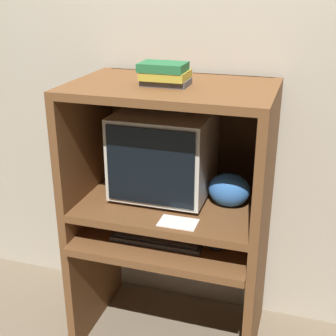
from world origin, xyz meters
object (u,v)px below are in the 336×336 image
(keyboard, at_px, (159,237))
(snack_bag, at_px, (229,190))
(mouse, at_px, (216,246))
(book_stack, at_px, (165,74))
(crt_monitor, at_px, (164,153))

(keyboard, height_order, snack_bag, snack_bag)
(keyboard, relative_size, mouse, 6.05)
(snack_bag, height_order, book_stack, book_stack)
(snack_bag, bearing_deg, mouse, -97.73)
(crt_monitor, bearing_deg, keyboard, -79.93)
(keyboard, distance_m, snack_bag, 0.40)
(keyboard, distance_m, book_stack, 0.75)
(mouse, relative_size, snack_bag, 0.37)
(keyboard, height_order, book_stack, book_stack)
(crt_monitor, bearing_deg, book_stack, -69.97)
(crt_monitor, xyz_separation_m, snack_bag, (0.33, -0.04, -0.13))
(snack_bag, relative_size, book_stack, 0.94)
(keyboard, xyz_separation_m, mouse, (0.27, -0.01, 0.00))
(crt_monitor, distance_m, mouse, 0.50)
(crt_monitor, xyz_separation_m, book_stack, (0.03, -0.10, 0.40))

